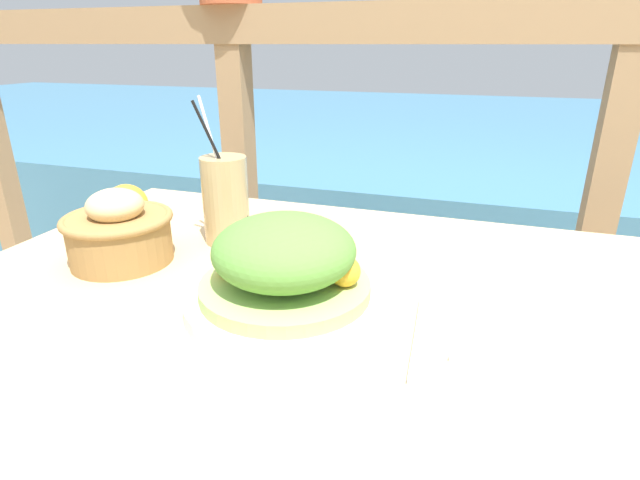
{
  "coord_description": "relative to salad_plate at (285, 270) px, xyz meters",
  "views": [
    {
      "loc": [
        0.19,
        -0.56,
        1.03
      ],
      "look_at": [
        -0.02,
        0.08,
        0.76
      ],
      "focal_mm": 28.0,
      "sensor_mm": 36.0,
      "label": 1
    }
  ],
  "objects": [
    {
      "name": "bread_basket",
      "position": [
        -0.3,
        0.06,
        -0.0
      ],
      "size": [
        0.17,
        0.17,
        0.12
      ],
      "color": "olive",
      "rests_on": "patio_table"
    },
    {
      "name": "fork",
      "position": [
        0.18,
        -0.02,
        -0.05
      ],
      "size": [
        0.03,
        0.18,
        0.0
      ],
      "color": "silver",
      "rests_on": "patio_table"
    },
    {
      "name": "drink_glass",
      "position": [
        -0.19,
        0.19,
        0.02
      ],
      "size": [
        0.08,
        0.08,
        0.25
      ],
      "color": "tan",
      "rests_on": "patio_table"
    },
    {
      "name": "salad_plate",
      "position": [
        0.0,
        0.0,
        0.0
      ],
      "size": [
        0.26,
        0.26,
        0.13
      ],
      "color": "white",
      "rests_on": "patio_table"
    },
    {
      "name": "railing_fence",
      "position": [
        0.04,
        0.69,
        0.04
      ],
      "size": [
        2.8,
        0.08,
        1.11
      ],
      "color": "#937551",
      "rests_on": "ground_plane"
    },
    {
      "name": "orange_near_basket",
      "position": [
        -0.41,
        0.2,
        -0.01
      ],
      "size": [
        0.08,
        0.08,
        0.08
      ],
      "color": "#F9A328",
      "rests_on": "patio_table"
    },
    {
      "name": "patio_table",
      "position": [
        0.04,
        0.02,
        -0.14
      ],
      "size": [
        1.13,
        0.83,
        0.7
      ],
      "color": "tan",
      "rests_on": "ground_plane"
    },
    {
      "name": "knife",
      "position": [
        0.24,
        0.03,
        -0.05
      ],
      "size": [
        0.04,
        0.18,
        0.0
      ],
      "color": "silver",
      "rests_on": "patio_table"
    },
    {
      "name": "sea_backdrop",
      "position": [
        0.04,
        3.19,
        -0.5
      ],
      "size": [
        12.0,
        4.0,
        0.51
      ],
      "color": "teal",
      "rests_on": "ground_plane"
    }
  ]
}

